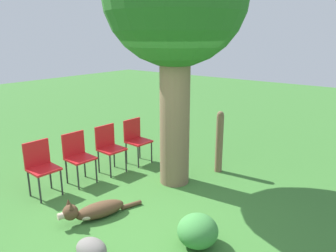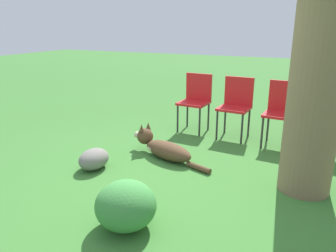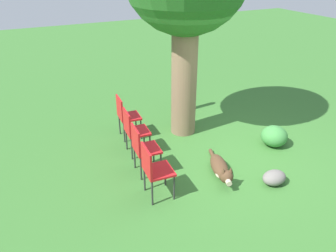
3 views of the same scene
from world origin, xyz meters
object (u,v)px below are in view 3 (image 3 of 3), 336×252
object	(u,v)px
red_chair_3	(126,114)
red_chair_0	(154,168)
dog	(221,169)
red_chair_1	(142,146)
red_chair_2	(133,129)
fence_post	(180,89)

from	to	relation	value
red_chair_3	red_chair_0	bearing A→B (deg)	-92.80
dog	red_chair_1	distance (m)	1.42
red_chair_1	red_chair_2	bearing A→B (deg)	87.20
red_chair_1	red_chair_3	bearing A→B (deg)	87.20
red_chair_3	dog	bearing A→B (deg)	-58.66
fence_post	red_chair_3	world-z (taller)	fence_post
fence_post	red_chair_3	xyz separation A→B (m)	(-1.60, -0.63, -0.07)
dog	red_chair_2	bearing A→B (deg)	-120.94
dog	red_chair_0	bearing A→B (deg)	-70.03
red_chair_2	fence_post	bearing A→B (deg)	41.82
dog	red_chair_0	xyz separation A→B (m)	(-1.27, -0.02, 0.41)
red_chair_2	red_chair_0	bearing A→B (deg)	-92.80
dog	fence_post	world-z (taller)	fence_post
dog	red_chair_1	bearing A→B (deg)	-99.62
dog	red_chair_3	xyz separation A→B (m)	(-1.03, 1.99, 0.41)
red_chair_0	red_chair_2	bearing A→B (deg)	87.20
dog	fence_post	bearing A→B (deg)	-173.21
fence_post	red_chair_0	world-z (taller)	fence_post
dog	fence_post	size ratio (longest dim) A/B	1.02
red_chair_1	red_chair_2	world-z (taller)	same
fence_post	red_chair_2	xyz separation A→B (m)	(-1.68, -1.30, -0.07)
red_chair_0	red_chair_3	distance (m)	2.03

